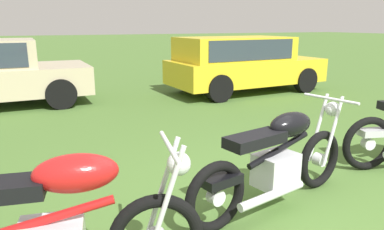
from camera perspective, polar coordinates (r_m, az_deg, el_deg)
ground_plane at (r=3.74m, az=14.55°, el=-14.18°), size 120.00×120.00×0.00m
motorcycle_black at (r=3.59m, az=13.24°, el=-6.98°), size 2.08×0.81×1.02m
car_yellow at (r=9.51m, az=7.66°, el=8.52°), size 4.13×1.98×1.43m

